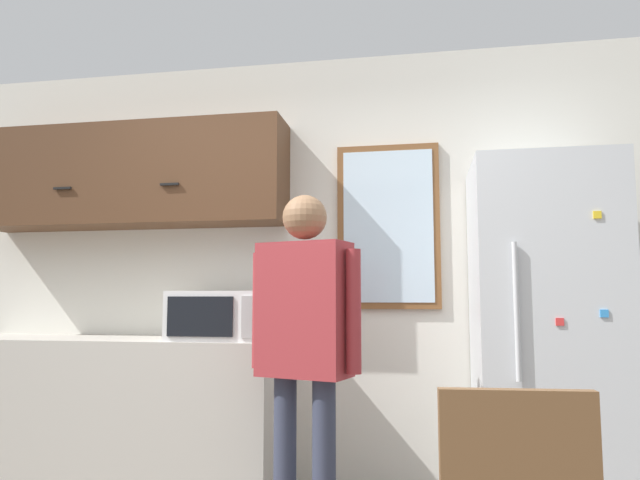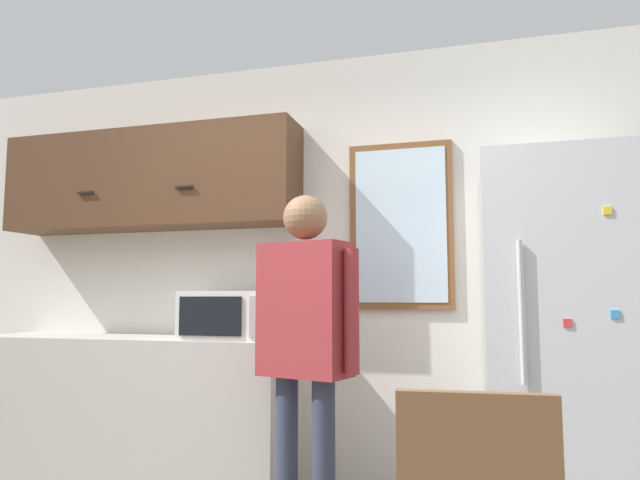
{
  "view_description": "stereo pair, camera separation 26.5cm",
  "coord_description": "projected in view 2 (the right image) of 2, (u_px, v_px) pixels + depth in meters",
  "views": [
    {
      "loc": [
        0.68,
        -1.67,
        1.14
      ],
      "look_at": [
        0.2,
        1.03,
        1.43
      ],
      "focal_mm": 32.0,
      "sensor_mm": 36.0,
      "label": 1
    },
    {
      "loc": [
        0.94,
        -1.61,
        1.14
      ],
      "look_at": [
        0.2,
        1.03,
        1.43
      ],
      "focal_mm": 32.0,
      "sensor_mm": 36.0,
      "label": 2
    }
  ],
  "objects": [
    {
      "name": "back_wall",
      "position": [
        327.0,
        266.0,
        3.64
      ],
      "size": [
        6.0,
        0.06,
        2.7
      ],
      "color": "silver",
      "rests_on": "ground_plane"
    },
    {
      "name": "upper_cabinets",
      "position": [
        150.0,
        181.0,
        3.82
      ],
      "size": [
        2.05,
        0.36,
        0.65
      ],
      "color": "#51331E"
    },
    {
      "name": "microwave",
      "position": [
        233.0,
        315.0,
        3.38
      ],
      "size": [
        0.54,
        0.41,
        0.28
      ],
      "color": "white",
      "rests_on": "counter"
    },
    {
      "name": "person",
      "position": [
        305.0,
        328.0,
        2.74
      ],
      "size": [
        0.56,
        0.33,
        1.65
      ],
      "rotation": [
        0.0,
        0.0,
        -0.28
      ],
      "color": "#33384C",
      "rests_on": "ground_plane"
    },
    {
      "name": "refrigerator",
      "position": [
        559.0,
        340.0,
        2.88
      ],
      "size": [
        0.72,
        0.72,
        1.87
      ],
      "color": "silver",
      "rests_on": "ground_plane"
    },
    {
      "name": "window",
      "position": [
        401.0,
        225.0,
        3.49
      ],
      "size": [
        0.63,
        0.05,
        1.02
      ],
      "color": "brown"
    },
    {
      "name": "counter",
      "position": [
        133.0,
        410.0,
        3.56
      ],
      "size": [
        2.05,
        0.57,
        0.9
      ],
      "color": "#BCB7AD",
      "rests_on": "ground_plane"
    }
  ]
}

